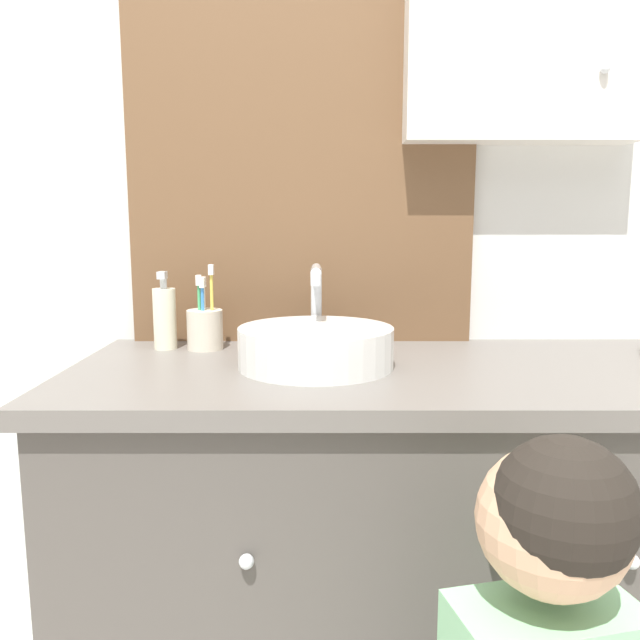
# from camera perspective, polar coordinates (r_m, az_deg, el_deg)

# --- Properties ---
(wall_back) EXTENTS (3.20, 0.18, 2.50)m
(wall_back) POSITION_cam_1_polar(r_m,az_deg,el_deg) (1.51, 7.30, 13.07)
(wall_back) COLOR silver
(wall_back) RESTS_ON ground_plane
(vanity_counter) EXTENTS (1.35, 0.57, 0.89)m
(vanity_counter) POSITION_cam_1_polar(r_m,az_deg,el_deg) (1.40, 8.25, -22.26)
(vanity_counter) COLOR #4C4742
(vanity_counter) RESTS_ON ground_plane
(sink_basin) EXTENTS (0.30, 0.35, 0.19)m
(sink_basin) POSITION_cam_1_polar(r_m,az_deg,el_deg) (1.21, -0.39, -2.27)
(sink_basin) COLOR silver
(sink_basin) RESTS_ON vanity_counter
(toothbrush_holder) EXTENTS (0.08, 0.08, 0.19)m
(toothbrush_holder) POSITION_cam_1_polar(r_m,az_deg,el_deg) (1.40, -10.55, -0.67)
(toothbrush_holder) COLOR beige
(toothbrush_holder) RESTS_ON vanity_counter
(soap_dispenser) EXTENTS (0.05, 0.05, 0.17)m
(soap_dispenser) POSITION_cam_1_polar(r_m,az_deg,el_deg) (1.42, -14.09, 0.23)
(soap_dispenser) COLOR beige
(soap_dispenser) RESTS_ON vanity_counter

